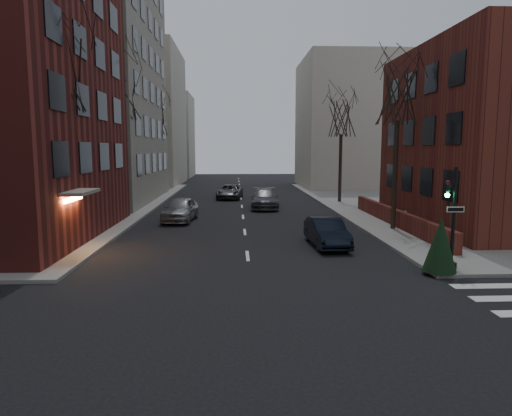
{
  "coord_description": "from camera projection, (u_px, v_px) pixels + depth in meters",
  "views": [
    {
      "loc": [
        -0.53,
        -8.27,
        4.84
      ],
      "look_at": [
        0.46,
        13.51,
        2.0
      ],
      "focal_mm": 32.0,
      "sensor_mm": 36.0,
      "label": 1
    }
  ],
  "objects": [
    {
      "name": "car_lane_gray",
      "position": [
        265.0,
        199.0,
        37.28
      ],
      "size": [
        2.47,
        5.54,
        1.58
      ],
      "primitive_type": "imported",
      "rotation": [
        0.0,
        0.0,
        -0.05
      ],
      "color": "#414045",
      "rests_on": "ground"
    },
    {
      "name": "traffic_signal",
      "position": [
        452.0,
        224.0,
        17.86
      ],
      "size": [
        0.76,
        0.44,
        4.0
      ],
      "color": "black",
      "rests_on": "sidewalk_far_right"
    },
    {
      "name": "building_distant_la",
      "position": [
        128.0,
        118.0,
        61.49
      ],
      "size": [
        14.0,
        16.0,
        18.0
      ],
      "primitive_type": "cube",
      "color": "#BCB19F",
      "rests_on": "ground"
    },
    {
      "name": "low_wall_right",
      "position": [
        396.0,
        217.0,
        28.0
      ],
      "size": [
        0.35,
        16.0,
        1.0
      ],
      "primitive_type": "cube",
      "color": "maroon",
      "rests_on": "sidewalk_far_right"
    },
    {
      "name": "streetlamp_near",
      "position": [
        118.0,
        158.0,
        29.72
      ],
      "size": [
        0.36,
        0.36,
        6.28
      ],
      "color": "black",
      "rests_on": "sidewalk_far_left"
    },
    {
      "name": "car_lane_silver",
      "position": [
        180.0,
        209.0,
        30.61
      ],
      "size": [
        2.37,
        4.88,
        1.61
      ],
      "primitive_type": "imported",
      "rotation": [
        0.0,
        0.0,
        -0.1
      ],
      "color": "#929297",
      "rests_on": "ground"
    },
    {
      "name": "building_distant_ra",
      "position": [
        357.0,
        124.0,
        58.02
      ],
      "size": [
        14.0,
        14.0,
        16.0
      ],
      "primitive_type": "cube",
      "color": "#BCB19F",
      "rests_on": "ground"
    },
    {
      "name": "tree_right_a",
      "position": [
        398.0,
        93.0,
        26.03
      ],
      "size": [
        3.96,
        3.96,
        9.72
      ],
      "color": "#2D231C",
      "rests_on": "sidewalk_far_right"
    },
    {
      "name": "car_lane_far",
      "position": [
        230.0,
        192.0,
        44.48
      ],
      "size": [
        2.76,
        5.12,
        1.37
      ],
      "primitive_type": "imported",
      "rotation": [
        0.0,
        0.0,
        -0.1
      ],
      "color": "#46464C",
      "rests_on": "ground"
    },
    {
      "name": "tree_left_b",
      "position": [
        121.0,
        92.0,
        33.05
      ],
      "size": [
        4.4,
        4.4,
        10.8
      ],
      "color": "#2D231C",
      "rests_on": "sidewalk_far_left"
    },
    {
      "name": "sandwich_board",
      "position": [
        404.0,
        219.0,
        27.65
      ],
      "size": [
        0.51,
        0.65,
        0.96
      ],
      "primitive_type": "cube",
      "rotation": [
        0.0,
        0.0,
        -0.14
      ],
      "color": "white",
      "rests_on": "sidewalk_far_right"
    },
    {
      "name": "streetlamp_far",
      "position": [
        165.0,
        154.0,
        49.53
      ],
      "size": [
        0.36,
        0.36,
        6.28
      ],
      "color": "black",
      "rests_on": "sidewalk_far_left"
    },
    {
      "name": "building_left_tan",
      "position": [
        47.0,
        44.0,
        39.95
      ],
      "size": [
        18.0,
        18.0,
        28.0
      ],
      "primitive_type": "cube",
      "color": "gray",
      "rests_on": "ground"
    },
    {
      "name": "evergreen_shrub",
      "position": [
        440.0,
        244.0,
        17.44
      ],
      "size": [
        1.55,
        1.55,
        2.12
      ],
      "primitive_type": "cone",
      "rotation": [
        0.0,
        0.0,
        0.25
      ],
      "color": "#163119",
      "rests_on": "sidewalk_far_right"
    },
    {
      "name": "tree_right_b",
      "position": [
        341.0,
        117.0,
        39.96
      ],
      "size": [
        3.74,
        3.74,
        9.18
      ],
      "color": "#2D231C",
      "rests_on": "sidewalk_far_right"
    },
    {
      "name": "tree_left_c",
      "position": [
        155.0,
        118.0,
        47.04
      ],
      "size": [
        3.96,
        3.96,
        9.72
      ],
      "color": "#2D231C",
      "rests_on": "sidewalk_far_left"
    },
    {
      "name": "ground",
      "position": [
        264.0,
        400.0,
        8.84
      ],
      "size": [
        160.0,
        160.0,
        0.0
      ],
      "primitive_type": "plane",
      "color": "black",
      "rests_on": "ground"
    },
    {
      "name": "tree_left_a",
      "position": [
        57.0,
        70.0,
        21.22
      ],
      "size": [
        4.18,
        4.18,
        10.26
      ],
      "color": "#2D231C",
      "rests_on": "sidewalk_far_left"
    },
    {
      "name": "parked_sedan",
      "position": [
        327.0,
        232.0,
        22.69
      ],
      "size": [
        1.72,
        4.37,
        1.41
      ],
      "primitive_type": "imported",
      "rotation": [
        0.0,
        0.0,
        0.05
      ],
      "color": "black",
      "rests_on": "ground"
    },
    {
      "name": "building_distant_lb",
      "position": [
        163.0,
        136.0,
        78.68
      ],
      "size": [
        10.0,
        12.0,
        14.0
      ],
      "primitive_type": "cube",
      "color": "#BCB19F",
      "rests_on": "ground"
    }
  ]
}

